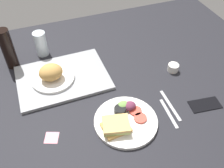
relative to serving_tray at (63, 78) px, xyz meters
The scene contains 11 objects.
ground_plane 26.87cm from the serving_tray, 44.86° to the right, with size 190.00×150.00×3.00cm, color black.
serving_tray is the anchor object (origin of this frame).
bread_plate_near 6.57cm from the serving_tray, behind, with size 21.69×21.69×9.28cm.
plate_with_salad 40.83cm from the serving_tray, 61.97° to the right, with size 27.54×27.54×5.40cm.
drinking_glass 25.71cm from the serving_tray, 104.26° to the left, with size 6.70×6.70×13.99cm, color silver.
soda_bottle 31.67cm from the serving_tray, 139.63° to the left, with size 6.40×6.40×22.23cm, color black.
espresso_cup 57.60cm from the serving_tray, 13.60° to the right, with size 5.60×5.60×4.00cm, color silver.
fork 55.37cm from the serving_tray, 43.98° to the right, with size 17.00×1.40×0.50cm, color #B7B7BC.
knife 54.98cm from the serving_tray, 38.80° to the right, with size 19.00×1.40×0.50cm, color #B7B7BC.
cell_phone 70.34cm from the serving_tray, 34.35° to the right, with size 14.40×7.20×0.80cm, color black.
sticky_note 35.23cm from the serving_tray, 109.63° to the right, with size 5.60×5.60×0.12cm, color pink.
Camera 1 is at (-27.25, -77.50, 89.19)cm, focal length 40.50 mm.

